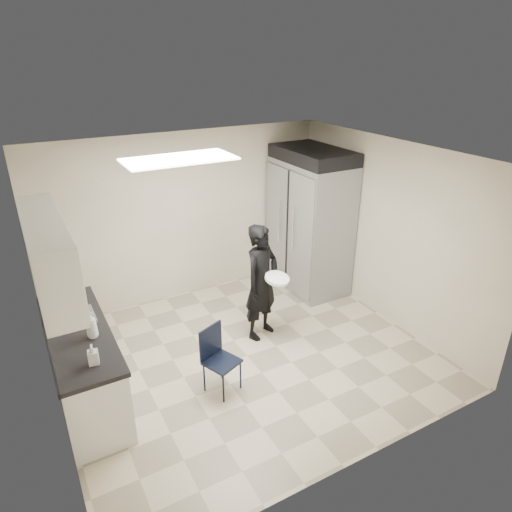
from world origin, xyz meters
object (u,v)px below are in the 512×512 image
lower_counter (84,367)px  folding_chair (222,362)px  commercial_fridge (310,226)px  man_tuxedo (262,282)px

lower_counter → folding_chair: (1.40, -0.63, -0.04)m
commercial_fridge → folding_chair: (-2.38, -1.70, -0.66)m
lower_counter → man_tuxedo: size_ratio=1.17×
lower_counter → commercial_fridge: (3.78, 1.07, 0.62)m
lower_counter → commercial_fridge: 3.98m
folding_chair → lower_counter: bearing=133.1°
folding_chair → commercial_fridge: bearing=12.9°
commercial_fridge → folding_chair: 3.00m
folding_chair → man_tuxedo: 1.32m
commercial_fridge → man_tuxedo: 1.70m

